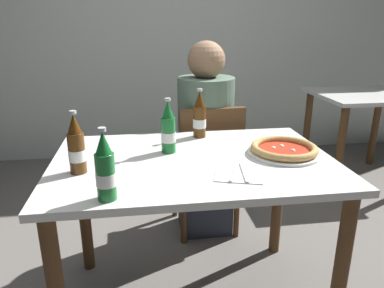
{
  "coord_description": "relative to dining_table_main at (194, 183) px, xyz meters",
  "views": [
    {
      "loc": [
        -0.22,
        -1.44,
        1.31
      ],
      "look_at": [
        0.0,
        0.05,
        0.8
      ],
      "focal_mm": 33.96,
      "sensor_mm": 36.0,
      "label": 1
    }
  ],
  "objects": [
    {
      "name": "diner_seated",
      "position": [
        0.17,
        0.66,
        -0.05
      ],
      "size": [
        0.34,
        0.34,
        1.21
      ],
      "color": "#2D3342",
      "rests_on": "ground_plane"
    },
    {
      "name": "back_wall_tiled",
      "position": [
        0.0,
        2.2,
        0.66
      ],
      "size": [
        7.0,
        0.1,
        2.6
      ],
      "primitive_type": "cube",
      "color": "silver",
      "rests_on": "ground_plane"
    },
    {
      "name": "dining_table_main",
      "position": [
        0.0,
        0.0,
        0.0
      ],
      "size": [
        1.2,
        0.8,
        0.75
      ],
      "color": "silver",
      "rests_on": "ground_plane"
    },
    {
      "name": "beer_bottle_extra",
      "position": [
        0.08,
        0.31,
        0.22
      ],
      "size": [
        0.07,
        0.07,
        0.25
      ],
      "color": "#512D0F",
      "rests_on": "dining_table_main"
    },
    {
      "name": "dining_table_background",
      "position": [
        1.62,
        1.28,
        -0.04
      ],
      "size": [
        0.8,
        0.7,
        0.75
      ],
      "color": "silver",
      "rests_on": "ground_plane"
    },
    {
      "name": "pizza_margherita_near",
      "position": [
        0.41,
        -0.0,
        0.13
      ],
      "size": [
        0.32,
        0.32,
        0.04
      ],
      "color": "white",
      "rests_on": "dining_table_main"
    },
    {
      "name": "beer_bottle_center",
      "position": [
        -0.34,
        -0.33,
        0.22
      ],
      "size": [
        0.07,
        0.07,
        0.25
      ],
      "color": "#196B2D",
      "rests_on": "dining_table_main"
    },
    {
      "name": "chair_behind_table",
      "position": [
        0.18,
        0.61,
        -0.15
      ],
      "size": [
        0.43,
        0.43,
        0.85
      ],
      "rotation": [
        0.0,
        0.0,
        3.21
      ],
      "color": "brown",
      "rests_on": "ground_plane"
    },
    {
      "name": "beer_bottle_left",
      "position": [
        -0.1,
        0.1,
        0.22
      ],
      "size": [
        0.07,
        0.07,
        0.25
      ],
      "color": "#196B2D",
      "rests_on": "dining_table_main"
    },
    {
      "name": "napkin_with_cutlery",
      "position": [
        0.15,
        -0.19,
        0.12
      ],
      "size": [
        0.22,
        0.22,
        0.01
      ],
      "color": "white",
      "rests_on": "dining_table_main"
    },
    {
      "name": "beer_bottle_right",
      "position": [
        -0.47,
        -0.08,
        0.22
      ],
      "size": [
        0.07,
        0.07,
        0.25
      ],
      "color": "#512D0F",
      "rests_on": "dining_table_main"
    }
  ]
}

